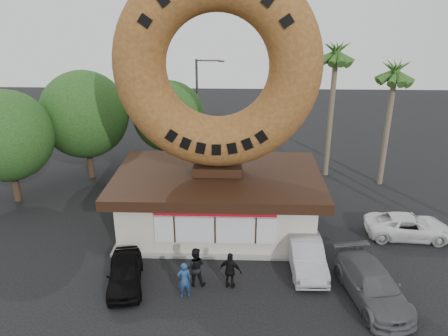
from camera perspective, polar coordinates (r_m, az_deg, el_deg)
The scene contains 16 objects.
ground at distance 20.08m, azimuth -1.60°, elevation -16.14°, with size 90.00×90.00×0.00m, color black.
donut_shop at distance 24.24m, azimuth -0.79°, elevation -4.07°, with size 11.20×7.20×3.80m.
giant_donut at distance 22.08m, azimuth -0.89°, elevation 13.08°, with size 10.39×10.39×2.65m, color #9A662C.
tree_west at distance 31.64m, azimuth -17.77°, elevation 6.67°, with size 6.00×6.00×7.65m.
tree_mid at distance 32.31m, azimuth -7.20°, elevation 6.71°, with size 5.20×5.20×6.63m.
tree_far at distance 29.63m, azimuth -26.57°, elevation 3.77°, with size 5.60×5.60×7.14m.
palm_near at distance 30.74m, azimuth 14.42°, elevation 13.80°, with size 2.60×2.60×9.75m.
palm_far at distance 30.38m, azimuth 21.41°, elevation 11.14°, with size 2.60×2.60×8.75m.
street_lamp at distance 32.89m, azimuth -3.25°, elevation 7.95°, with size 2.11×0.20×8.00m.
person_left at distance 19.54m, azimuth -5.21°, elevation -14.33°, with size 0.62×0.41×1.70m, color navy.
person_center at distance 20.13m, azimuth -3.79°, elevation -12.76°, with size 0.92×0.71×1.89m, color black.
person_right at distance 19.95m, azimuth 0.84°, elevation -13.27°, with size 1.04×0.43×1.77m, color black.
car_black at distance 20.74m, azimuth -12.81°, elevation -13.19°, with size 1.51×3.75×1.28m, color black.
car_silver at distance 21.72m, azimuth 10.64°, elevation -11.00°, with size 1.52×4.35×1.43m, color #9F9FA4.
car_grey at distance 20.43m, azimuth 18.80°, elevation -14.24°, with size 2.01×4.95×1.44m, color #585B5D.
car_white at distance 25.86m, azimuth 22.96°, elevation -7.02°, with size 2.10×4.55×1.26m, color white.
Camera 1 is at (1.08, -15.80, 12.35)m, focal length 35.00 mm.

